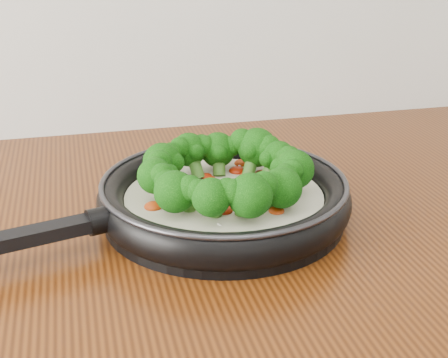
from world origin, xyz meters
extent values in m
cylinder|color=black|center=(0.10, 1.13, 0.91)|extent=(0.34, 0.34, 0.01)
torus|color=black|center=(0.10, 1.13, 0.93)|extent=(0.36, 0.36, 0.03)
torus|color=#2D2D33|center=(0.10, 1.13, 0.95)|extent=(0.35, 0.35, 0.01)
cube|color=black|center=(-0.12, 1.07, 0.93)|extent=(0.17, 0.07, 0.01)
cylinder|color=black|center=(-0.05, 1.09, 0.93)|extent=(0.03, 0.04, 0.03)
cylinder|color=beige|center=(0.10, 1.13, 0.92)|extent=(0.28, 0.28, 0.02)
ellipsoid|color=#A51E08|center=(0.15, 1.13, 0.93)|extent=(0.02, 0.02, 0.01)
ellipsoid|color=#A51E08|center=(0.13, 1.19, 0.93)|extent=(0.02, 0.02, 0.01)
ellipsoid|color=#C13A0C|center=(0.08, 1.20, 0.93)|extent=(0.02, 0.02, 0.01)
ellipsoid|color=#A51E08|center=(0.09, 1.18, 0.93)|extent=(0.02, 0.02, 0.01)
ellipsoid|color=#A51E08|center=(0.16, 1.11, 0.93)|extent=(0.02, 0.02, 0.01)
ellipsoid|color=#C13A0C|center=(0.09, 1.10, 0.93)|extent=(0.02, 0.02, 0.01)
ellipsoid|color=#A51E08|center=(0.10, 1.11, 0.93)|extent=(0.02, 0.02, 0.01)
ellipsoid|color=#A51E08|center=(0.13, 1.11, 0.93)|extent=(0.02, 0.02, 0.01)
ellipsoid|color=#C13A0C|center=(0.14, 1.07, 0.93)|extent=(0.02, 0.02, 0.01)
ellipsoid|color=#A51E08|center=(0.03, 1.11, 0.93)|extent=(0.02, 0.02, 0.01)
ellipsoid|color=#A51E08|center=(0.07, 1.14, 0.93)|extent=(0.03, 0.03, 0.01)
ellipsoid|color=#C13A0C|center=(0.01, 1.11, 0.93)|extent=(0.03, 0.03, 0.01)
ellipsoid|color=#A51E08|center=(0.14, 1.17, 0.93)|extent=(0.02, 0.02, 0.01)
ellipsoid|color=#A51E08|center=(0.13, 1.16, 0.93)|extent=(0.02, 0.02, 0.01)
ellipsoid|color=#C13A0C|center=(0.14, 1.22, 0.93)|extent=(0.03, 0.03, 0.01)
ellipsoid|color=#A51E08|center=(0.09, 1.08, 0.93)|extent=(0.02, 0.02, 0.01)
ellipsoid|color=#A51E08|center=(0.08, 1.13, 0.93)|extent=(0.02, 0.02, 0.01)
ellipsoid|color=#C13A0C|center=(0.11, 1.16, 0.93)|extent=(0.02, 0.02, 0.01)
ellipsoid|color=#A51E08|center=(0.16, 1.17, 0.93)|extent=(0.03, 0.03, 0.01)
ellipsoid|color=#A51E08|center=(0.17, 1.11, 0.93)|extent=(0.02, 0.02, 0.01)
ellipsoid|color=#C13A0C|center=(0.11, 1.12, 0.93)|extent=(0.02, 0.02, 0.01)
ellipsoid|color=#A51E08|center=(0.09, 1.12, 0.93)|extent=(0.03, 0.03, 0.01)
ellipsoid|color=#A51E08|center=(0.09, 1.17, 0.93)|extent=(0.02, 0.02, 0.01)
ellipsoid|color=white|center=(0.18, 1.14, 0.93)|extent=(0.01, 0.01, 0.00)
ellipsoid|color=white|center=(0.13, 1.09, 0.93)|extent=(0.01, 0.01, 0.00)
ellipsoid|color=white|center=(0.19, 1.14, 0.93)|extent=(0.00, 0.01, 0.00)
ellipsoid|color=white|center=(0.11, 1.07, 0.93)|extent=(0.01, 0.01, 0.00)
ellipsoid|color=white|center=(0.13, 1.19, 0.93)|extent=(0.01, 0.01, 0.00)
ellipsoid|color=white|center=(0.13, 1.20, 0.93)|extent=(0.01, 0.01, 0.00)
ellipsoid|color=white|center=(0.11, 1.12, 0.93)|extent=(0.01, 0.00, 0.00)
ellipsoid|color=white|center=(0.03, 1.19, 0.93)|extent=(0.01, 0.01, 0.00)
ellipsoid|color=white|center=(0.11, 1.15, 0.93)|extent=(0.01, 0.01, 0.00)
ellipsoid|color=white|center=(0.12, 1.15, 0.93)|extent=(0.01, 0.01, 0.00)
ellipsoid|color=white|center=(0.10, 1.07, 0.93)|extent=(0.01, 0.01, 0.00)
ellipsoid|color=white|center=(0.09, 1.15, 0.93)|extent=(0.01, 0.01, 0.00)
ellipsoid|color=white|center=(0.12, 1.12, 0.93)|extent=(0.01, 0.01, 0.00)
ellipsoid|color=white|center=(0.09, 1.13, 0.93)|extent=(0.01, 0.01, 0.00)
ellipsoid|color=white|center=(0.07, 1.05, 0.93)|extent=(0.01, 0.01, 0.00)
ellipsoid|color=white|center=(0.02, 1.12, 0.93)|extent=(0.01, 0.01, 0.00)
ellipsoid|color=white|center=(0.14, 1.21, 0.93)|extent=(0.00, 0.01, 0.00)
ellipsoid|color=white|center=(0.16, 1.09, 0.93)|extent=(0.01, 0.01, 0.00)
ellipsoid|color=white|center=(0.04, 1.13, 0.93)|extent=(0.01, 0.01, 0.00)
ellipsoid|color=white|center=(0.02, 1.15, 0.93)|extent=(0.01, 0.01, 0.00)
ellipsoid|color=white|center=(0.08, 1.11, 0.93)|extent=(0.01, 0.01, 0.00)
cylinder|color=#477C28|center=(0.16, 1.15, 0.94)|extent=(0.03, 0.02, 0.03)
sphere|color=black|center=(0.17, 1.15, 0.96)|extent=(0.05, 0.05, 0.04)
sphere|color=black|center=(0.16, 1.17, 0.97)|extent=(0.03, 0.03, 0.03)
sphere|color=black|center=(0.17, 1.14, 0.97)|extent=(0.03, 0.03, 0.02)
sphere|color=black|center=(0.16, 1.15, 0.96)|extent=(0.03, 0.03, 0.02)
cylinder|color=#477C28|center=(0.14, 1.17, 0.95)|extent=(0.03, 0.03, 0.04)
sphere|color=black|center=(0.15, 1.19, 0.96)|extent=(0.06, 0.06, 0.05)
sphere|color=black|center=(0.14, 1.19, 0.97)|extent=(0.04, 0.04, 0.03)
sphere|color=black|center=(0.17, 1.17, 0.97)|extent=(0.04, 0.04, 0.03)
sphere|color=black|center=(0.14, 1.17, 0.97)|extent=(0.03, 0.03, 0.02)
cylinder|color=#477C28|center=(0.11, 1.19, 0.94)|extent=(0.02, 0.03, 0.03)
sphere|color=black|center=(0.11, 1.20, 0.96)|extent=(0.05, 0.05, 0.04)
sphere|color=black|center=(0.09, 1.20, 0.97)|extent=(0.03, 0.03, 0.03)
sphere|color=black|center=(0.12, 1.20, 0.96)|extent=(0.03, 0.03, 0.03)
sphere|color=black|center=(0.11, 1.19, 0.96)|extent=(0.03, 0.03, 0.02)
cylinder|color=#477C28|center=(0.08, 1.19, 0.94)|extent=(0.02, 0.03, 0.04)
sphere|color=black|center=(0.07, 1.20, 0.96)|extent=(0.05, 0.05, 0.04)
sphere|color=black|center=(0.06, 1.19, 0.97)|extent=(0.03, 0.03, 0.03)
sphere|color=black|center=(0.09, 1.21, 0.97)|extent=(0.03, 0.03, 0.02)
sphere|color=black|center=(0.08, 1.19, 0.96)|extent=(0.03, 0.03, 0.02)
cylinder|color=#477C28|center=(0.04, 1.16, 0.94)|extent=(0.03, 0.03, 0.03)
sphere|color=black|center=(0.03, 1.17, 0.96)|extent=(0.06, 0.06, 0.05)
sphere|color=black|center=(0.03, 1.15, 0.97)|extent=(0.04, 0.04, 0.03)
sphere|color=black|center=(0.05, 1.19, 0.97)|extent=(0.03, 0.03, 0.03)
sphere|color=black|center=(0.05, 1.16, 0.96)|extent=(0.03, 0.03, 0.02)
cylinder|color=#477C28|center=(0.03, 1.13, 0.94)|extent=(0.03, 0.02, 0.04)
sphere|color=black|center=(0.02, 1.13, 0.96)|extent=(0.05, 0.05, 0.04)
sphere|color=black|center=(0.02, 1.11, 0.97)|extent=(0.03, 0.03, 0.03)
sphere|color=black|center=(0.02, 1.14, 0.97)|extent=(0.03, 0.03, 0.02)
sphere|color=black|center=(0.03, 1.13, 0.96)|extent=(0.03, 0.03, 0.02)
cylinder|color=#477C28|center=(0.04, 1.09, 0.94)|extent=(0.03, 0.03, 0.03)
sphere|color=black|center=(0.03, 1.08, 0.96)|extent=(0.06, 0.06, 0.05)
sphere|color=black|center=(0.05, 1.07, 0.97)|extent=(0.04, 0.04, 0.03)
sphere|color=black|center=(0.03, 1.10, 0.96)|extent=(0.03, 0.03, 0.03)
sphere|color=black|center=(0.05, 1.09, 0.96)|extent=(0.03, 0.03, 0.02)
cylinder|color=#477C28|center=(0.07, 1.07, 0.94)|extent=(0.03, 0.03, 0.04)
sphere|color=black|center=(0.07, 1.05, 0.96)|extent=(0.05, 0.05, 0.04)
sphere|color=black|center=(0.08, 1.05, 0.97)|extent=(0.03, 0.03, 0.03)
sphere|color=black|center=(0.05, 1.06, 0.97)|extent=(0.03, 0.03, 0.02)
sphere|color=black|center=(0.07, 1.07, 0.96)|extent=(0.03, 0.03, 0.02)
cylinder|color=#477C28|center=(0.10, 1.06, 0.95)|extent=(0.02, 0.03, 0.04)
sphere|color=black|center=(0.11, 1.05, 0.96)|extent=(0.06, 0.06, 0.05)
sphere|color=black|center=(0.12, 1.06, 0.97)|extent=(0.04, 0.04, 0.03)
sphere|color=black|center=(0.09, 1.05, 0.97)|extent=(0.03, 0.03, 0.03)
sphere|color=black|center=(0.10, 1.06, 0.96)|extent=(0.03, 0.03, 0.02)
cylinder|color=#477C28|center=(0.14, 1.08, 0.94)|extent=(0.03, 0.03, 0.03)
sphere|color=black|center=(0.15, 1.07, 0.96)|extent=(0.06, 0.06, 0.05)
sphere|color=black|center=(0.16, 1.08, 0.97)|extent=(0.03, 0.03, 0.03)
sphere|color=black|center=(0.13, 1.06, 0.96)|extent=(0.03, 0.03, 0.03)
sphere|color=black|center=(0.14, 1.08, 0.96)|extent=(0.03, 0.03, 0.02)
cylinder|color=#477C28|center=(0.16, 1.11, 0.95)|extent=(0.03, 0.02, 0.04)
sphere|color=black|center=(0.17, 1.11, 0.96)|extent=(0.06, 0.06, 0.05)
sphere|color=black|center=(0.17, 1.12, 0.97)|extent=(0.04, 0.04, 0.03)
sphere|color=black|center=(0.17, 1.09, 0.97)|extent=(0.03, 0.03, 0.03)
sphere|color=black|center=(0.16, 1.11, 0.97)|extent=(0.03, 0.03, 0.02)
camera|label=1|loc=(-0.06, 0.48, 1.23)|focal=50.19mm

